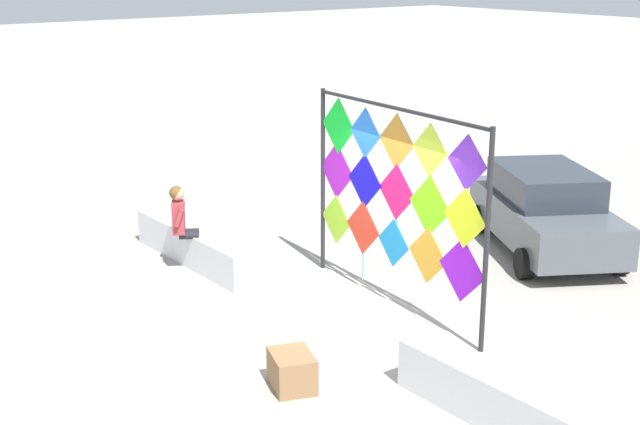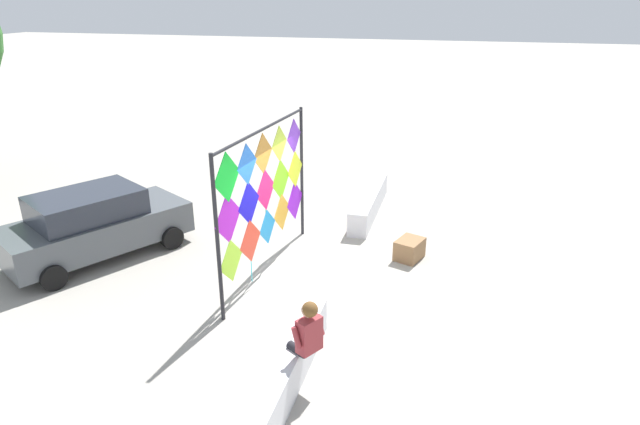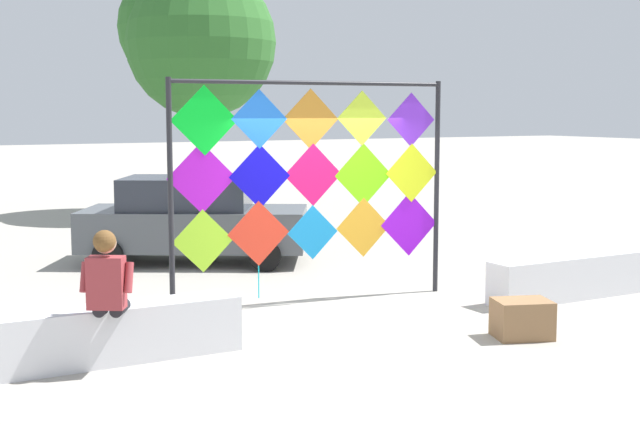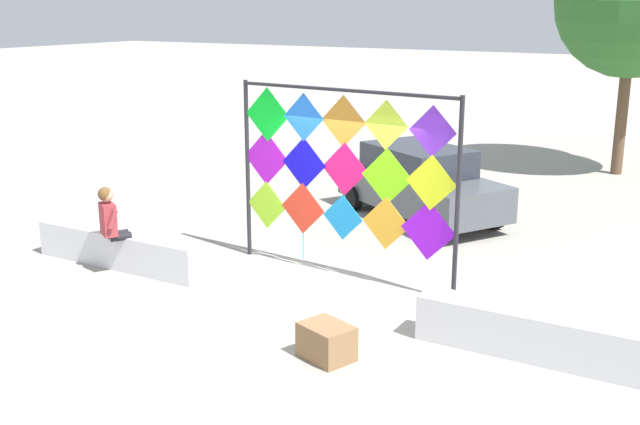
% 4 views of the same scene
% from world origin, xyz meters
% --- Properties ---
extents(ground, '(120.00, 120.00, 0.00)m').
position_xyz_m(ground, '(0.00, 0.00, 0.00)').
color(ground, '#9E998E').
extents(plaza_ledge_left, '(3.29, 0.47, 0.59)m').
position_xyz_m(plaza_ledge_left, '(-3.52, -0.43, 0.30)').
color(plaza_ledge_left, silver).
rests_on(plaza_ledge_left, ground).
extents(plaza_ledge_right, '(3.29, 0.47, 0.59)m').
position_xyz_m(plaza_ledge_right, '(3.52, -0.43, 0.30)').
color(plaza_ledge_right, silver).
rests_on(plaza_ledge_right, ground).
extents(kite_display_rack, '(3.94, 0.38, 3.01)m').
position_xyz_m(kite_display_rack, '(-0.13, 1.01, 1.80)').
color(kite_display_rack, '#232328').
rests_on(kite_display_rack, ground).
extents(seated_vendor, '(0.64, 0.70, 1.44)m').
position_xyz_m(seated_vendor, '(-3.33, -0.71, 0.84)').
color(seated_vendor, black).
rests_on(seated_vendor, ground).
extents(parked_car, '(4.09, 3.31, 1.47)m').
position_xyz_m(parked_car, '(-0.40, 4.82, 0.75)').
color(parked_car, '#4C5156').
rests_on(parked_car, ground).
extents(cardboard_box_large, '(0.76, 0.67, 0.44)m').
position_xyz_m(cardboard_box_large, '(1.16, -1.73, 0.22)').
color(cardboard_box_large, olive).
rests_on(cardboard_box_large, ground).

